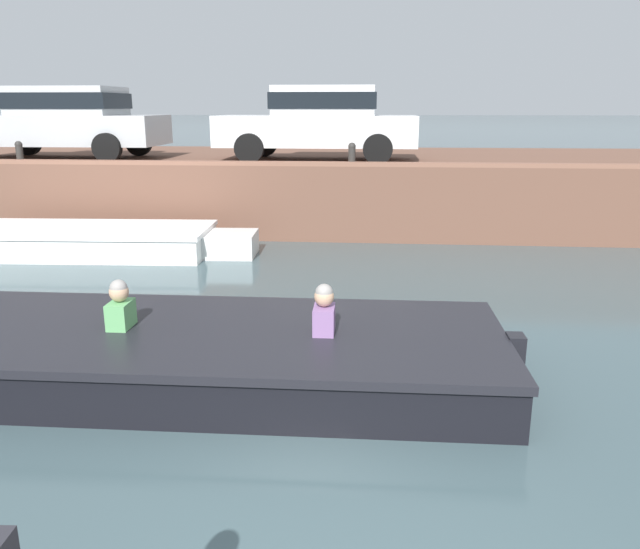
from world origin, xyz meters
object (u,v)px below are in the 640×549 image
at_px(mooring_bollard_mid, 352,153).
at_px(car_left_inner_white, 320,120).
at_px(mooring_bollard_west, 19,151).
at_px(car_leftmost_silver, 65,119).
at_px(motorboat_passing, 181,353).
at_px(boat_moored_west_white, 99,241).

bearing_deg(mooring_bollard_mid, car_left_inner_white, 121.10).
bearing_deg(mooring_bollard_west, car_leftmost_silver, 70.26).
bearing_deg(car_left_inner_white, car_leftmost_silver, 180.00).
xyz_separation_m(motorboat_passing, car_leftmost_silver, (-4.94, 8.00, 2.09)).
bearing_deg(boat_moored_west_white, car_left_inner_white, 36.48).
distance_m(car_leftmost_silver, mooring_bollard_west, 1.43).
bearing_deg(motorboat_passing, car_leftmost_silver, 121.68).
height_order(motorboat_passing, car_left_inner_white, car_left_inner_white).
bearing_deg(car_left_inner_white, boat_moored_west_white, -143.52).
xyz_separation_m(boat_moored_west_white, motorboat_passing, (3.12, -5.18, 0.02)).
xyz_separation_m(boat_moored_west_white, mooring_bollard_mid, (4.56, 1.61, 1.49)).
distance_m(boat_moored_west_white, car_left_inner_white, 5.20).
height_order(motorboat_passing, car_leftmost_silver, car_leftmost_silver).
distance_m(motorboat_passing, mooring_bollard_west, 8.78).
height_order(car_leftmost_silver, mooring_bollard_mid, car_leftmost_silver).
bearing_deg(mooring_bollard_mid, car_leftmost_silver, 169.18).
bearing_deg(boat_moored_west_white, mooring_bollard_mid, 19.45).
bearing_deg(boat_moored_west_white, car_leftmost_silver, 122.75).
distance_m(mooring_bollard_west, mooring_bollard_mid, 6.81).
bearing_deg(car_left_inner_white, mooring_bollard_mid, -58.90).
relative_size(car_left_inner_white, mooring_bollard_west, 9.48).
height_order(mooring_bollard_west, mooring_bollard_mid, same).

